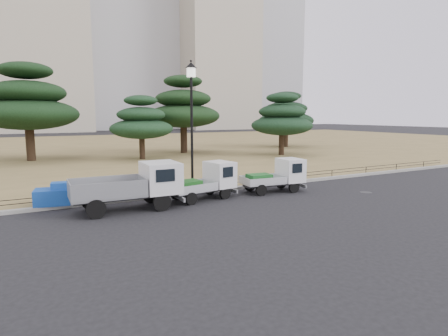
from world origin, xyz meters
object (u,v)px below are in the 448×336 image
truck_kei_front (206,181)px  tarp_pile (53,196)px  street_lamp (191,105)px  truck_large (133,184)px  truck_kei_rear (277,176)px

truck_kei_front → tarp_pile: bearing=157.3°
street_lamp → truck_kei_front: bearing=-87.6°
truck_large → truck_kei_rear: truck_large is taller
truck_kei_rear → truck_kei_front: bearing=-178.1°
truck_kei_front → street_lamp: street_lamp is taller
truck_kei_front → street_lamp: size_ratio=0.54×
street_lamp → tarp_pile: street_lamp is taller
truck_kei_front → street_lamp: (-0.06, 1.51, 3.56)m
truck_kei_rear → street_lamp: size_ratio=0.52×
truck_kei_rear → tarp_pile: truck_kei_rear is taller
truck_kei_front → truck_kei_rear: (3.92, -0.23, -0.01)m
truck_large → truck_kei_rear: 7.47m
truck_kei_front → tarp_pile: truck_kei_front is taller
truck_kei_rear → street_lamp: street_lamp is taller
truck_large → truck_kei_front: bearing=7.9°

